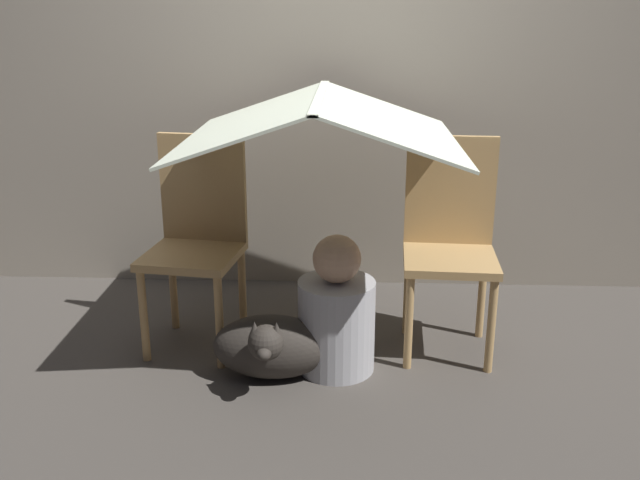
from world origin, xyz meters
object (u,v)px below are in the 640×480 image
chair_right (450,237)px  person_front (336,315)px  chair_left (197,234)px  dog (271,346)px

chair_right → person_front: (-0.50, -0.26, -0.27)m
chair_left → dog: bearing=-36.3°
person_front → dog: person_front is taller
person_front → chair_left: bearing=158.0°
dog → chair_right: bearing=25.1°
person_front → dog: (-0.27, -0.10, -0.10)m
person_front → chair_right: bearing=27.5°
chair_left → person_front: bearing=-14.1°
chair_left → chair_right: same height
chair_right → dog: size_ratio=1.93×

